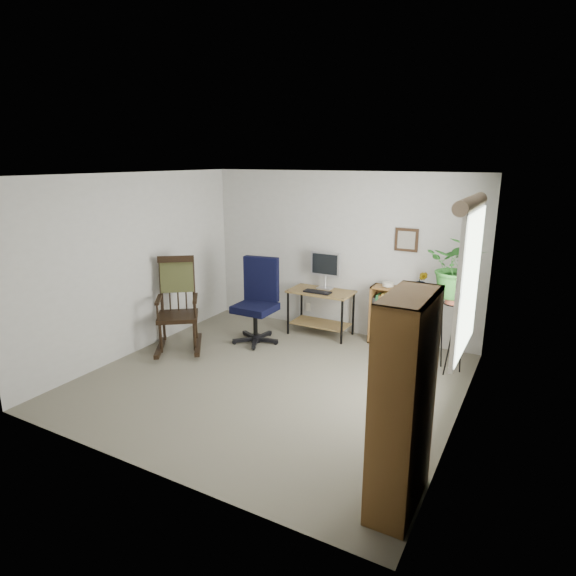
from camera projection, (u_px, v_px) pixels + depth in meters
The scene contains 18 objects.
floor at pixel (272, 380), 5.76m from camera, with size 4.20×4.00×0.00m, color gray.
ceiling at pixel (270, 175), 5.14m from camera, with size 4.20×4.00×0.00m, color silver.
wall_back at pixel (340, 254), 7.14m from camera, with size 4.20×0.00×2.40m, color silver.
wall_front at pixel (141, 340), 3.75m from camera, with size 4.20×0.00×2.40m, color silver.
wall_left at pixel (136, 264), 6.42m from camera, with size 0.00×4.00×2.40m, color silver.
wall_right at pixel (465, 310), 4.48m from camera, with size 0.00×4.00×2.40m, color silver.
window at pixel (468, 282), 4.70m from camera, with size 0.12×1.20×1.50m, color white, non-canonical shape.
desk at pixel (321, 313), 7.18m from camera, with size 0.94×0.52×0.68m, color olive, non-canonical shape.
monitor at pixel (325, 270), 7.14m from camera, with size 0.46×0.16×0.56m, color #BCBBC0, non-canonical shape.
keyboard at pixel (318, 292), 6.99m from camera, with size 0.40×0.15×0.03m, color black.
office_chair at pixel (255, 301), 6.80m from camera, with size 0.67×0.67×1.23m, color black, non-canonical shape.
rocking_chair at pixel (177, 304), 6.56m from camera, with size 0.67×1.12×1.30m, color black, non-canonical shape.
low_bookshelf at pixel (399, 317), 6.73m from camera, with size 0.79×0.26×0.84m, color brown, non-canonical shape.
tall_bookshelf at pixel (403, 404), 3.50m from camera, with size 0.31×0.73×1.67m, color brown, non-canonical shape.
plant_stand at pixel (451, 332), 5.87m from camera, with size 0.29×0.29×1.04m, color black, non-canonical shape.
spider_plant at pixel (460, 237), 5.57m from camera, with size 1.69×1.88×1.46m, color #276423.
potted_plant_small at pixel (421, 287), 6.49m from camera, with size 0.13×0.24×0.11m, color #276423.
framed_picture at pixel (406, 240), 6.58m from camera, with size 0.32×0.04×0.32m, color black, non-canonical shape.
Camera 1 is at (2.70, -4.53, 2.57)m, focal length 30.00 mm.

